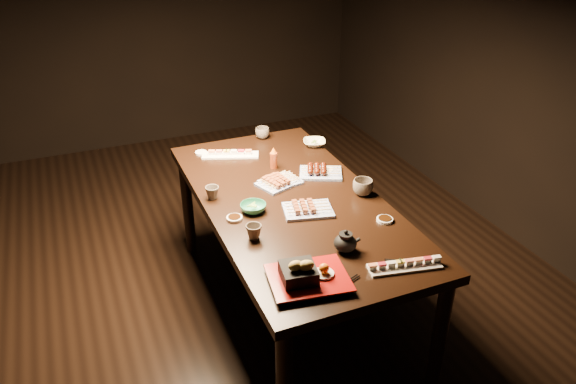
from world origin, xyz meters
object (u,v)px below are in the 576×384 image
Objects in this scene: dining_table at (291,258)px; teacup_far_right at (262,133)px; edamame_bowl_green at (253,208)px; tempura_tray at (309,270)px; yakitori_plate_left at (279,180)px; sushi_platter_far at (230,153)px; edamame_bowl_cream at (314,143)px; teacup_mid_right at (363,187)px; teacup_near_left at (254,232)px; yakitori_plate_center at (280,179)px; condiment_bottle at (274,158)px; yakitori_plate_right at (308,206)px; teapot at (345,241)px; teacup_far_left at (212,193)px; sushi_platter_near at (405,264)px.

teacup_far_right is at bearing 84.48° from dining_table.
edamame_bowl_green reaches higher than dining_table.
tempura_tray is 1.55m from teacup_far_right.
teacup_far_right is (0.37, 0.87, 0.02)m from edamame_bowl_green.
yakitori_plate_left is at bearing 44.12° from edamame_bowl_green.
sushi_platter_far is at bearing 95.54° from tempura_tray.
edamame_bowl_cream is 1.55× the size of teacup_far_right.
yakitori_plate_left is 2.06× the size of teacup_mid_right.
sushi_platter_far and edamame_bowl_green have the same top height.
teacup_mid_right reaches higher than teacup_near_left.
yakitori_plate_center is 1.64× the size of condiment_bottle.
teacup_mid_right is 1.19× the size of teacup_far_right.
condiment_bottle is at bearing 61.48° from teacup_near_left.
teacup_mid_right is at bearing -92.99° from edamame_bowl_cream.
yakitori_plate_right is 0.58m from tempura_tray.
edamame_bowl_green is at bearing -145.47° from yakitori_plate_center.
yakitori_plate_left reaches higher than dining_table.
teapot is at bearing -61.43° from edamame_bowl_green.
teapot is at bearing -81.37° from dining_table.
teacup_far_right reaches higher than dining_table.
teacup_far_right is at bearing 103.95° from teacup_mid_right.
sushi_platter_far is 0.93m from teacup_near_left.
dining_table is 7.33× the size of yakitori_plate_right.
teacup_far_right is at bearing 69.36° from yakitori_plate_center.
edamame_bowl_green is 1.80× the size of teacup_far_left.
edamame_bowl_cream is at bearing 85.71° from teapot.
edamame_bowl_cream is at bearing 36.26° from yakitori_plate_center.
sushi_platter_near is 4.37× the size of teacup_far_left.
yakitori_plate_right is 0.52m from teacup_far_left.
edamame_bowl_cream is 0.69m from teacup_mid_right.
teacup_mid_right is at bearing 66.34° from teapot.
dining_table is at bearing -99.86° from teacup_far_right.
yakitori_plate_left is 0.47m from teacup_mid_right.
teacup_near_left reaches higher than yakitori_plate_left.
teacup_far_right reaches higher than sushi_platter_near.
tempura_tray is 3.01× the size of teacup_mid_right.
sushi_platter_far is at bearing 79.29° from teacup_near_left.
yakitori_plate_center is at bearing 43.51° from edamame_bowl_green.
teacup_far_right reaches higher than edamame_bowl_green.
teacup_mid_right is 0.84× the size of condiment_bottle.
teacup_mid_right is at bearing 53.60° from tempura_tray.
teapot is at bearing -108.29° from edamame_bowl_cream.
teacup_near_left is at bearing -165.32° from teacup_mid_right.
edamame_bowl_cream is at bearing 50.31° from teacup_near_left.
tempura_tray reaches higher than teacup_far_right.
tempura_tray is 2.66× the size of teapot.
yakitori_plate_left reaches higher than edamame_bowl_green.
teapot is (-0.33, -0.43, 0.01)m from teacup_mid_right.
teacup_mid_right is at bearing -76.05° from teacup_far_right.
yakitori_plate_right is 1.86× the size of edamame_bowl_green.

